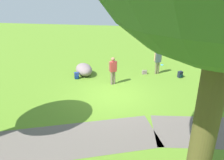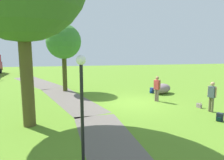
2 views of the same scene
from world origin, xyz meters
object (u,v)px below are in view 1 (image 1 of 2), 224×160
(lawn_boulder, at_px, (84,69))
(spare_backpack_on_lawn, at_px, (180,75))
(man_near_boulder, at_px, (113,69))
(handbag_on_grass, at_px, (144,72))
(backpack_by_boulder, at_px, (77,76))
(frisbee_on_grass, at_px, (162,65))
(woman_with_handbag, at_px, (158,60))

(lawn_boulder, relative_size, spare_backpack_on_lawn, 4.62)
(man_near_boulder, distance_m, handbag_on_grass, 2.77)
(handbag_on_grass, relative_size, backpack_by_boulder, 0.87)
(man_near_boulder, height_order, spare_backpack_on_lawn, man_near_boulder)
(lawn_boulder, relative_size, frisbee_on_grass, 8.39)
(woman_with_handbag, distance_m, spare_backpack_on_lawn, 1.70)
(lawn_boulder, xyz_separation_m, spare_backpack_on_lawn, (-6.13, -0.53, -0.18))
(man_near_boulder, height_order, backpack_by_boulder, man_near_boulder)
(lawn_boulder, distance_m, woman_with_handbag, 4.83)
(spare_backpack_on_lawn, bearing_deg, handbag_on_grass, -5.88)
(woman_with_handbag, height_order, spare_backpack_on_lawn, woman_with_handbag)
(backpack_by_boulder, bearing_deg, frisbee_on_grass, -146.78)
(woman_with_handbag, xyz_separation_m, backpack_by_boulder, (4.98, 1.67, -0.78))
(frisbee_on_grass, bearing_deg, man_near_boulder, 52.98)
(backpack_by_boulder, distance_m, frisbee_on_grass, 6.48)
(spare_backpack_on_lawn, xyz_separation_m, frisbee_on_grass, (0.99, -2.33, -0.18))
(man_near_boulder, distance_m, backpack_by_boulder, 2.54)
(man_near_boulder, distance_m, spare_backpack_on_lawn, 4.45)
(woman_with_handbag, relative_size, handbag_on_grass, 4.83)
(lawn_boulder, bearing_deg, backpack_by_boulder, 67.52)
(frisbee_on_grass, bearing_deg, backpack_by_boulder, 33.22)
(man_near_boulder, xyz_separation_m, handbag_on_grass, (-1.80, -1.94, -0.80))
(woman_with_handbag, height_order, man_near_boulder, woman_with_handbag)
(spare_backpack_on_lawn, bearing_deg, frisbee_on_grass, -66.94)
(woman_with_handbag, bearing_deg, lawn_boulder, 11.86)
(woman_with_handbag, relative_size, man_near_boulder, 1.02)
(spare_backpack_on_lawn, bearing_deg, woman_with_handbag, -17.53)
(frisbee_on_grass, bearing_deg, handbag_on_grass, 59.19)
(lawn_boulder, distance_m, man_near_boulder, 2.47)
(handbag_on_grass, height_order, spare_backpack_on_lawn, spare_backpack_on_lawn)
(woman_with_handbag, bearing_deg, handbag_on_grass, 15.45)
(backpack_by_boulder, bearing_deg, handbag_on_grass, -160.82)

